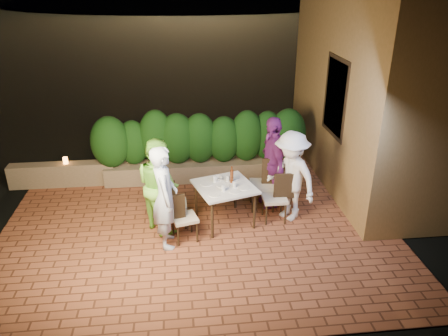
{
  "coord_description": "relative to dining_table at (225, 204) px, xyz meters",
  "views": [
    {
      "loc": [
        -0.27,
        -6.51,
        4.25
      ],
      "look_at": [
        0.5,
        0.49,
        1.05
      ],
      "focal_mm": 35.0,
      "sensor_mm": 36.0,
      "label": 1
    }
  ],
  "objects": [
    {
      "name": "plate_sw",
      "position": [
        -0.32,
        0.09,
        0.38
      ],
      "size": [
        0.22,
        0.22,
        0.01
      ],
      "primitive_type": "cylinder",
      "color": "white",
      "rests_on": "dining_table"
    },
    {
      "name": "terrace_floor",
      "position": [
        -0.5,
        0.11,
        -0.45
      ],
      "size": [
        7.0,
        6.0,
        0.15
      ],
      "primitive_type": "cube",
      "color": "brown",
      "rests_on": "ground"
    },
    {
      "name": "beer_bottle",
      "position": [
        0.14,
        0.11,
        0.53
      ],
      "size": [
        0.06,
        0.06,
        0.32
      ],
      "primitive_type": null,
      "color": "#52230D",
      "rests_on": "dining_table"
    },
    {
      "name": "chair_right_back",
      "position": [
        0.79,
        0.47,
        0.14
      ],
      "size": [
        0.53,
        0.53,
        1.04
      ],
      "primitive_type": null,
      "rotation": [
        0.0,
        0.0,
        3.04
      ],
      "color": "black",
      "rests_on": "ground"
    },
    {
      "name": "plate_ne",
      "position": [
        0.32,
        -0.12,
        0.38
      ],
      "size": [
        0.22,
        0.22,
        0.01
      ],
      "primitive_type": "cylinder",
      "color": "white",
      "rests_on": "dining_table"
    },
    {
      "name": "plate_se",
      "position": [
        0.19,
        0.29,
        0.38
      ],
      "size": [
        0.23,
        0.23,
        0.01
      ],
      "primitive_type": "cylinder",
      "color": "white",
      "rests_on": "dining_table"
    },
    {
      "name": "ground",
      "position": [
        -0.5,
        -0.39,
        -0.4
      ],
      "size": [
        400.0,
        400.0,
        0.0
      ],
      "primitive_type": "plane",
      "color": "black",
      "rests_on": "ground"
    },
    {
      "name": "glass_se",
      "position": [
        0.08,
        0.17,
        0.43
      ],
      "size": [
        0.07,
        0.07,
        0.11
      ],
      "primitive_type": "cylinder",
      "color": "silver",
      "rests_on": "dining_table"
    },
    {
      "name": "chair_right_front",
      "position": [
        0.92,
        -0.01,
        0.09
      ],
      "size": [
        0.43,
        0.43,
        0.93
      ],
      "primitive_type": null,
      "rotation": [
        0.0,
        0.0,
        3.13
      ],
      "color": "black",
      "rests_on": "ground"
    },
    {
      "name": "chair_left_front",
      "position": [
        -0.74,
        -0.48,
        0.06
      ],
      "size": [
        0.5,
        0.5,
        0.88
      ],
      "primitive_type": null,
      "rotation": [
        0.0,
        0.0,
        0.26
      ],
      "color": "black",
      "rests_on": "ground"
    },
    {
      "name": "diner_green",
      "position": [
        -1.16,
        -0.04,
        0.48
      ],
      "size": [
        1.0,
        1.05,
        1.7
      ],
      "primitive_type": "imported",
      "rotation": [
        0.0,
        0.0,
        2.16
      ],
      "color": "#7BD743",
      "rests_on": "ground"
    },
    {
      "name": "planter",
      "position": [
        -0.3,
        1.91,
        -0.17
      ],
      "size": [
        4.2,
        0.55,
        0.4
      ],
      "primitive_type": "cube",
      "color": "#76654B",
      "rests_on": "ground"
    },
    {
      "name": "hedge",
      "position": [
        -0.3,
        1.91,
        0.57
      ],
      "size": [
        4.0,
        0.7,
        1.1
      ],
      "primitive_type": null,
      "color": "#12380F",
      "rests_on": "planter"
    },
    {
      "name": "diner_purple",
      "position": [
        0.98,
        0.59,
        0.53
      ],
      "size": [
        0.53,
        1.09,
        1.81
      ],
      "primitive_type": "imported",
      "rotation": [
        0.0,
        0.0,
        -1.49
      ],
      "color": "#752775",
      "rests_on": "ground"
    },
    {
      "name": "chair_left_back",
      "position": [
        -0.9,
        -0.0,
        0.07
      ],
      "size": [
        0.42,
        0.42,
        0.9
      ],
      "primitive_type": null,
      "rotation": [
        0.0,
        0.0,
        0.02
      ],
      "color": "black",
      "rests_on": "ground"
    },
    {
      "name": "parapet_lamp",
      "position": [
        -3.19,
        1.91,
        0.2
      ],
      "size": [
        0.1,
        0.1,
        0.14
      ],
      "primitive_type": "cylinder",
      "color": "orange",
      "rests_on": "parapet"
    },
    {
      "name": "diner_white",
      "position": [
        1.21,
        0.04,
        0.48
      ],
      "size": [
        1.13,
        1.27,
        1.7
      ],
      "primitive_type": "imported",
      "rotation": [
        0.0,
        0.0,
        -0.99
      ],
      "color": "white",
      "rests_on": "ground"
    },
    {
      "name": "building_wall",
      "position": [
        3.1,
        1.61,
        2.12
      ],
      "size": [
        1.6,
        5.0,
        5.0
      ],
      "primitive_type": "cube",
      "color": "olive",
      "rests_on": "ground"
    },
    {
      "name": "bowl",
      "position": [
        -0.11,
        0.27,
        0.4
      ],
      "size": [
        0.24,
        0.24,
        0.04
      ],
      "primitive_type": "imported",
      "rotation": [
        0.0,
        0.0,
        0.42
      ],
      "color": "white",
      "rests_on": "dining_table"
    },
    {
      "name": "plate_centre",
      "position": [
        -0.03,
        0.0,
        0.38
      ],
      "size": [
        0.24,
        0.24,
        0.01
      ],
      "primitive_type": "cylinder",
      "color": "white",
      "rests_on": "dining_table"
    },
    {
      "name": "glass_nw",
      "position": [
        -0.04,
        -0.2,
        0.43
      ],
      "size": [
        0.07,
        0.07,
        0.11
      ],
      "primitive_type": "cylinder",
      "color": "silver",
      "rests_on": "dining_table"
    },
    {
      "name": "plate_nw",
      "position": [
        -0.21,
        -0.33,
        0.38
      ],
      "size": [
        0.2,
        0.2,
        0.01
      ],
      "primitive_type": "cylinder",
      "color": "white",
      "rests_on": "dining_table"
    },
    {
      "name": "plate_front",
      "position": [
        0.15,
        -0.25,
        0.38
      ],
      "size": [
        0.2,
        0.2,
        0.01
      ],
      "primitive_type": "cylinder",
      "color": "white",
      "rests_on": "dining_table"
    },
    {
      "name": "hill",
      "position": [
        1.5,
        59.61,
        -4.38
      ],
      "size": [
        52.0,
        40.0,
        22.0
      ],
      "primitive_type": "ellipsoid",
      "color": "black",
      "rests_on": "ground"
    },
    {
      "name": "glass_ne",
      "position": [
        0.16,
        -0.09,
        0.43
      ],
      "size": [
        0.06,
        0.06,
        0.11
      ],
      "primitive_type": "cylinder",
      "color": "silver",
      "rests_on": "dining_table"
    },
    {
      "name": "dining_table",
      "position": [
        0.0,
        0.0,
        0.0
      ],
      "size": [
        1.22,
        1.22,
        0.75
      ],
      "primitive_type": null,
      "rotation": [
        0.0,
        0.0,
        0.3
      ],
      "color": "white",
      "rests_on": "ground"
    },
    {
      "name": "window_frame",
      "position": [
        2.31,
        1.11,
        1.62
      ],
      "size": [
        0.06,
        1.15,
        1.55
      ],
      "primitive_type": "cube",
      "color": "black",
      "rests_on": "building_wall"
    },
    {
      "name": "glass_sw",
      "position": [
        -0.16,
        0.18,
        0.43
      ],
      "size": [
        0.07,
        0.07,
        0.12
      ],
      "primitive_type": "cylinder",
      "color": "silver",
      "rests_on": "dining_table"
    },
    {
      "name": "window_pane",
      "position": [
        2.32,
        1.11,
        1.62
      ],
      "size": [
        0.08,
        1.0,
        1.4
      ],
      "primitive_type": "cube",
      "color": "black",
      "rests_on": "building_wall"
    },
    {
      "name": "diner_blue",
      "position": [
        -1.05,
        -0.59,
        0.51
      ],
      "size": [
        0.48,
        0.68,
        1.78
      ],
      "primitive_type": "imported",
      "rotation": [
        0.0,
        0.0,
        1.66
      ],
      "color": "silver",
      "rests_on": "ground"
    },
    {
      "name": "parapet",
      "position": [
        -3.3,
        1.91,
        -0.12
      ],
      "size": [
        2.2,
        0.3,
        0.5
      ],
      "primitive_type": "cube",
      "color": "#76654B",
      "rests_on": "ground"
    }
  ]
}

